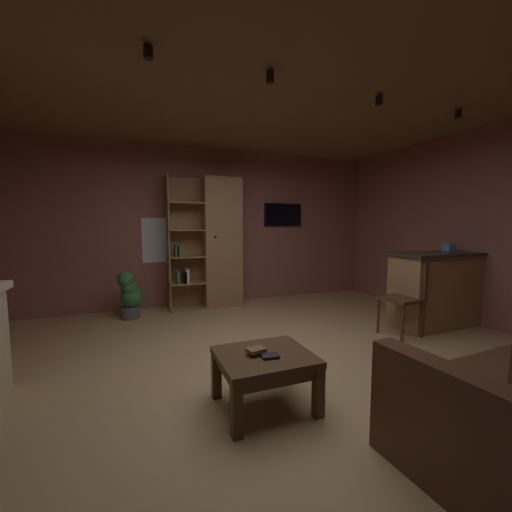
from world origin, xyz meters
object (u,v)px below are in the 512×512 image
(coffee_table, at_px, (265,365))
(potted_floor_plant, at_px, (130,295))
(bookshelf_cabinet, at_px, (217,244))
(kitchen_bar_counter, at_px, (442,289))
(tissue_box, at_px, (449,248))
(dining_chair, at_px, (405,293))
(table_book_0, at_px, (270,356))
(wall_mounted_tv, at_px, (283,215))
(table_book_1, at_px, (256,350))

(coffee_table, distance_m, potted_floor_plant, 3.01)
(bookshelf_cabinet, bearing_deg, potted_floor_plant, -169.53)
(kitchen_bar_counter, bearing_deg, potted_floor_plant, 154.61)
(tissue_box, distance_m, dining_chair, 1.14)
(kitchen_bar_counter, distance_m, dining_chair, 0.79)
(table_book_0, height_order, dining_chair, dining_chair)
(wall_mounted_tv, bearing_deg, tissue_box, -57.17)
(bookshelf_cabinet, height_order, tissue_box, bookshelf_cabinet)
(table_book_0, relative_size, dining_chair, 0.13)
(tissue_box, bearing_deg, table_book_0, -161.15)
(bookshelf_cabinet, distance_m, table_book_0, 3.29)
(coffee_table, bearing_deg, kitchen_bar_counter, 17.35)
(tissue_box, xyz_separation_m, table_book_0, (-3.26, -1.11, -0.64))
(table_book_0, height_order, table_book_1, table_book_1)
(coffee_table, bearing_deg, tissue_box, 17.58)
(coffee_table, bearing_deg, potted_floor_plant, 108.39)
(kitchen_bar_counter, distance_m, table_book_1, 3.27)
(tissue_box, distance_m, table_book_1, 3.54)
(kitchen_bar_counter, relative_size, table_book_1, 11.55)
(tissue_box, bearing_deg, wall_mounted_tv, 122.83)
(bookshelf_cabinet, xyz_separation_m, dining_chair, (1.84, -2.27, -0.54))
(wall_mounted_tv, bearing_deg, table_book_0, -117.58)
(bookshelf_cabinet, relative_size, wall_mounted_tv, 2.88)
(kitchen_bar_counter, relative_size, table_book_0, 12.09)
(table_book_0, bearing_deg, wall_mounted_tv, 62.42)
(coffee_table, distance_m, dining_chair, 2.44)
(table_book_0, distance_m, wall_mounted_tv, 4.01)
(bookshelf_cabinet, xyz_separation_m, coffee_table, (-0.44, -3.12, -0.74))
(bookshelf_cabinet, relative_size, coffee_table, 3.13)
(potted_floor_plant, bearing_deg, dining_chair, -31.93)
(wall_mounted_tv, bearing_deg, potted_floor_plant, -170.30)
(table_book_0, distance_m, table_book_1, 0.12)
(coffee_table, height_order, table_book_1, table_book_1)
(table_book_0, bearing_deg, kitchen_bar_counter, 18.71)
(bookshelf_cabinet, height_order, kitchen_bar_counter, bookshelf_cabinet)
(bookshelf_cabinet, relative_size, potted_floor_plant, 3.05)
(coffee_table, relative_size, potted_floor_plant, 0.98)
(coffee_table, distance_m, table_book_1, 0.14)
(kitchen_bar_counter, xyz_separation_m, tissue_box, (0.21, 0.08, 0.56))
(coffee_table, bearing_deg, table_book_0, -82.63)
(coffee_table, xyz_separation_m, table_book_1, (-0.07, 0.01, 0.12))
(tissue_box, distance_m, coffee_table, 3.51)
(table_book_1, bearing_deg, coffee_table, -8.94)
(tissue_box, bearing_deg, dining_chair, -169.17)
(dining_chair, bearing_deg, bookshelf_cabinet, 129.01)
(table_book_0, height_order, potted_floor_plant, potted_floor_plant)
(tissue_box, relative_size, table_book_0, 0.97)
(tissue_box, relative_size, wall_mounted_tv, 0.16)
(coffee_table, xyz_separation_m, potted_floor_plant, (-0.95, 2.86, 0.02))
(tissue_box, relative_size, dining_chair, 0.13)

